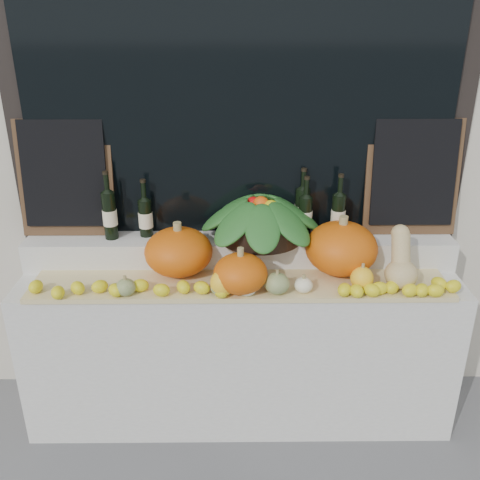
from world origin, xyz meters
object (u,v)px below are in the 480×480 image
produce_bowl (261,218)px  pumpkin_left (179,252)px  pumpkin_right (341,248)px  wine_bottle_tall (302,210)px  butternut_squash (401,264)px

produce_bowl → pumpkin_left: bearing=-161.3°
pumpkin_right → wine_bottle_tall: (-0.18, 0.22, 0.13)m
pumpkin_left → butternut_squash: bearing=-7.5°
pumpkin_left → produce_bowl: bearing=18.7°
pumpkin_left → pumpkin_right: 0.84m
butternut_squash → wine_bottle_tall: bearing=140.7°
pumpkin_left → produce_bowl: produce_bowl is taller
pumpkin_right → pumpkin_left: bearing=-179.7°
pumpkin_right → butternut_squash: bearing=-29.2°
produce_bowl → wine_bottle_tall: (0.23, 0.08, 0.01)m
pumpkin_right → produce_bowl: produce_bowl is taller
pumpkin_left → pumpkin_right: size_ratio=0.94×
pumpkin_right → produce_bowl: (-0.41, 0.14, 0.12)m
pumpkin_left → produce_bowl: 0.47m
butternut_squash → produce_bowl: 0.75m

